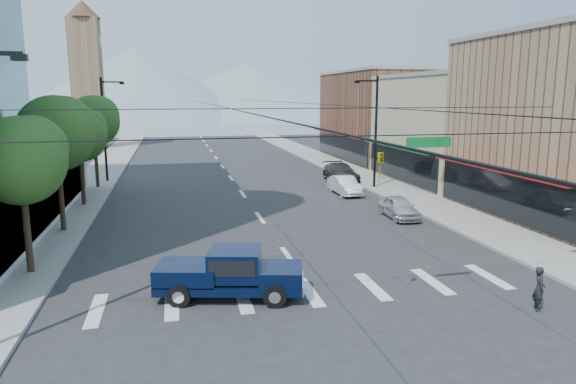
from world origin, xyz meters
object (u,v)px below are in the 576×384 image
(parked_car_near, at_px, (399,207))
(parked_car_mid, at_px, (345,185))
(parked_car_far, at_px, (341,173))
(pickup_truck, at_px, (229,272))
(pedestrian, at_px, (539,289))

(parked_car_near, relative_size, parked_car_mid, 0.93)
(parked_car_mid, bearing_deg, parked_car_far, 72.62)
(pickup_truck, bearing_deg, pedestrian, -5.62)
(parked_car_near, bearing_deg, pickup_truck, -135.95)
(pickup_truck, relative_size, pedestrian, 3.63)
(pedestrian, bearing_deg, parked_car_mid, 23.49)
(pedestrian, bearing_deg, parked_car_near, 19.83)
(pickup_truck, bearing_deg, parked_car_far, 76.02)
(pedestrian, height_order, parked_car_mid, pedestrian)
(parked_car_near, distance_m, parked_car_far, 14.01)
(parked_car_near, bearing_deg, parked_car_mid, 97.59)
(pedestrian, distance_m, parked_car_mid, 22.12)
(pickup_truck, xyz_separation_m, parked_car_far, (12.57, 24.39, -0.20))
(parked_car_mid, xyz_separation_m, parked_car_far, (1.66, 5.88, 0.07))
(pedestrian, relative_size, parked_car_far, 0.30)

